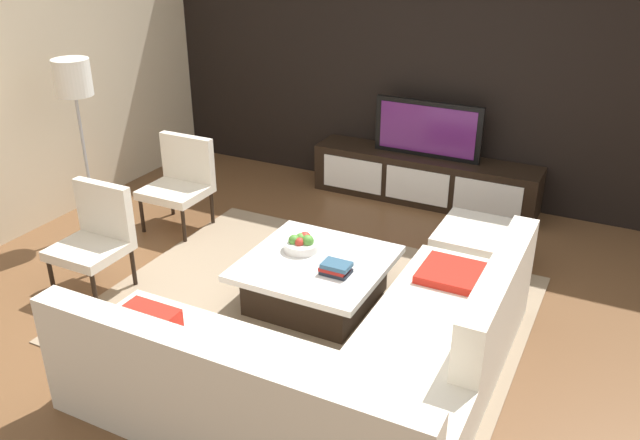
{
  "coord_description": "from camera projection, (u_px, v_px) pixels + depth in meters",
  "views": [
    {
      "loc": [
        1.93,
        -3.85,
        2.83
      ],
      "look_at": [
        -0.26,
        0.48,
        0.53
      ],
      "focal_mm": 37.17,
      "sensor_mm": 36.0,
      "label": 1
    }
  ],
  "objects": [
    {
      "name": "feature_wall_back",
      "position": [
        441.0,
        63.0,
        6.69
      ],
      "size": [
        6.4,
        0.12,
        2.8
      ],
      "primitive_type": "cube",
      "color": "black",
      "rests_on": "ground"
    },
    {
      "name": "sectional_couch",
      "position": [
        335.0,
        364.0,
        4.09
      ],
      "size": [
        2.42,
        2.41,
        0.8
      ],
      "color": "silver",
      "rests_on": "ground"
    },
    {
      "name": "floor_lamp",
      "position": [
        74.0,
        89.0,
        5.8
      ],
      "size": [
        0.32,
        0.32,
        1.65
      ],
      "color": "#A5A5AA",
      "rests_on": "ground"
    },
    {
      "name": "area_rug",
      "position": [
        310.0,
        308.0,
        5.15
      ],
      "size": [
        3.19,
        2.61,
        0.01
      ],
      "primitive_type": "cube",
      "color": "gray",
      "rests_on": "ground"
    },
    {
      "name": "side_wall_left",
      "position": [
        15.0,
        82.0,
        5.97
      ],
      "size": [
        0.12,
        5.2,
        2.8
      ],
      "primitive_type": "cube",
      "color": "beige",
      "rests_on": "ground"
    },
    {
      "name": "coffee_table",
      "position": [
        316.0,
        280.0,
        5.15
      ],
      "size": [
        1.07,
        1.07,
        0.38
      ],
      "color": "black",
      "rests_on": "ground"
    },
    {
      "name": "accent_chair_far",
      "position": [
        181.0,
        177.0,
        6.32
      ],
      "size": [
        0.57,
        0.53,
        0.87
      ],
      "rotation": [
        0.0,
        0.0,
        -0.07
      ],
      "color": "black",
      "rests_on": "ground"
    },
    {
      "name": "ground_plane",
      "position": [
        322.0,
        312.0,
        5.11
      ],
      "size": [
        14.0,
        14.0,
        0.0
      ],
      "primitive_type": "plane",
      "color": "brown"
    },
    {
      "name": "media_console",
      "position": [
        424.0,
        179.0,
        6.94
      ],
      "size": [
        2.36,
        0.47,
        0.5
      ],
      "color": "black",
      "rests_on": "ground"
    },
    {
      "name": "television",
      "position": [
        428.0,
        129.0,
        6.7
      ],
      "size": [
        1.12,
        0.06,
        0.58
      ],
      "color": "black",
      "rests_on": "media_console"
    },
    {
      "name": "fruit_bowl",
      "position": [
        302.0,
        243.0,
        5.2
      ],
      "size": [
        0.28,
        0.28,
        0.14
      ],
      "color": "silver",
      "rests_on": "coffee_table"
    },
    {
      "name": "accent_chair_near",
      "position": [
        96.0,
        233.0,
        5.25
      ],
      "size": [
        0.53,
        0.52,
        0.87
      ],
      "rotation": [
        0.0,
        0.0,
        -0.05
      ],
      "color": "black",
      "rests_on": "ground"
    },
    {
      "name": "ottoman",
      "position": [
        479.0,
        251.0,
        5.58
      ],
      "size": [
        0.7,
        0.7,
        0.4
      ],
      "primitive_type": "cube",
      "color": "silver",
      "rests_on": "ground"
    },
    {
      "name": "book_stack",
      "position": [
        336.0,
        268.0,
        4.87
      ],
      "size": [
        0.22,
        0.16,
        0.09
      ],
      "color": "#1E232D",
      "rests_on": "coffee_table"
    }
  ]
}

